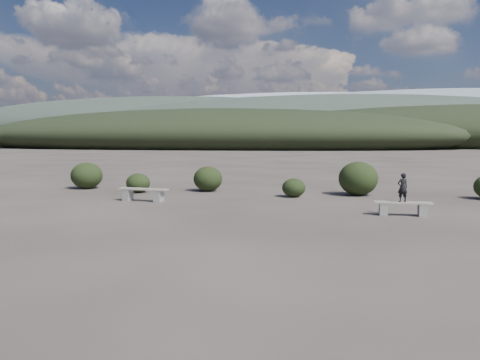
# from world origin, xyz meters

# --- Properties ---
(ground) EXTENTS (1200.00, 1200.00, 0.00)m
(ground) POSITION_xyz_m (0.00, 0.00, 0.00)
(ground) COLOR #322B26
(ground) RESTS_ON ground
(bench_left) EXTENTS (2.04, 0.64, 0.50)m
(bench_left) POSITION_xyz_m (-4.60, 5.77, 0.30)
(bench_left) COLOR gray
(bench_left) RESTS_ON ground
(bench_right) EXTENTS (1.76, 0.39, 0.44)m
(bench_right) POSITION_xyz_m (4.67, 4.22, 0.27)
(bench_right) COLOR gray
(bench_right) RESTS_ON ground
(seated_person) EXTENTS (0.38, 0.31, 0.90)m
(seated_person) POSITION_xyz_m (4.64, 4.22, 0.89)
(seated_person) COLOR black
(seated_person) RESTS_ON bench_right
(shrub_a) EXTENTS (1.05, 1.05, 0.86)m
(shrub_a) POSITION_xyz_m (-5.92, 8.38, 0.43)
(shrub_a) COLOR black
(shrub_a) RESTS_ON ground
(shrub_b) EXTENTS (1.31, 1.31, 1.12)m
(shrub_b) POSITION_xyz_m (-3.04, 9.55, 0.56)
(shrub_b) COLOR black
(shrub_b) RESTS_ON ground
(shrub_c) EXTENTS (0.96, 0.96, 0.77)m
(shrub_c) POSITION_xyz_m (0.96, 8.18, 0.38)
(shrub_c) COLOR black
(shrub_c) RESTS_ON ground
(shrub_d) EXTENTS (1.63, 1.63, 1.43)m
(shrub_d) POSITION_xyz_m (3.58, 9.27, 0.71)
(shrub_d) COLOR black
(shrub_d) RESTS_ON ground
(shrub_f) EXTENTS (1.48, 1.48, 1.25)m
(shrub_f) POSITION_xyz_m (-9.00, 9.46, 0.63)
(shrub_f) COLOR black
(shrub_f) RESTS_ON ground
(mountain_ridges) EXTENTS (500.00, 400.00, 56.00)m
(mountain_ridges) POSITION_xyz_m (-7.48, 339.06, 10.84)
(mountain_ridges) COLOR black
(mountain_ridges) RESTS_ON ground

